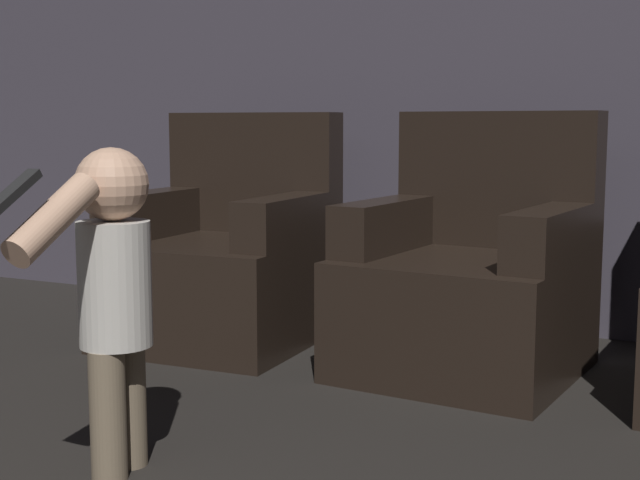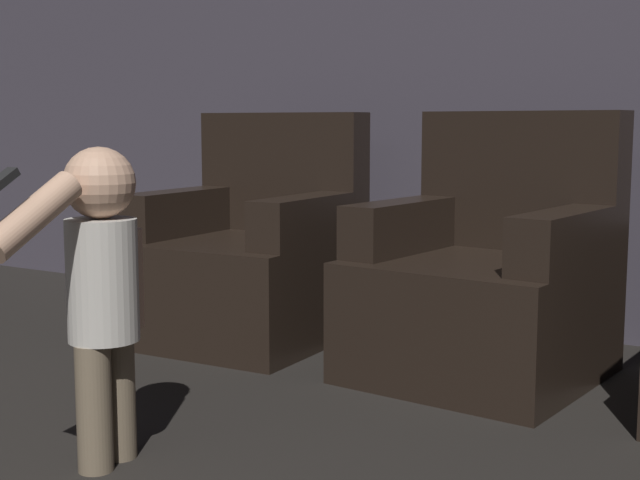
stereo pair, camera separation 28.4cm
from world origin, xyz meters
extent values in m
cube|color=#3D3842|center=(0.00, 4.50, 1.30)|extent=(8.40, 0.05, 2.60)
cube|color=black|center=(-0.90, 3.69, 0.22)|extent=(0.85, 0.88, 0.45)
cube|color=black|center=(-0.92, 4.03, 0.72)|extent=(0.82, 0.20, 0.55)
cube|color=black|center=(-1.23, 3.67, 0.55)|extent=(0.19, 0.69, 0.20)
cube|color=black|center=(-0.58, 3.70, 0.55)|extent=(0.19, 0.69, 0.20)
cube|color=black|center=(0.19, 3.69, 0.22)|extent=(0.88, 0.91, 0.45)
cube|color=black|center=(0.22, 4.03, 0.72)|extent=(0.83, 0.23, 0.55)
cube|color=black|center=(-0.13, 3.72, 0.55)|extent=(0.22, 0.70, 0.20)
cube|color=black|center=(0.52, 3.66, 0.55)|extent=(0.22, 0.70, 0.20)
cylinder|color=brown|center=(-0.35, 2.27, 0.18)|extent=(0.10, 0.10, 0.35)
cylinder|color=brown|center=(-0.36, 2.38, 0.18)|extent=(0.10, 0.10, 0.35)
cylinder|color=#B7B2A8|center=(-0.35, 2.33, 0.52)|extent=(0.19, 0.19, 0.34)
sphere|color=tan|center=(-0.35, 2.33, 0.79)|extent=(0.19, 0.19, 0.19)
cylinder|color=tan|center=(-0.37, 2.45, 0.51)|extent=(0.08, 0.08, 0.28)
cylinder|color=tan|center=(-0.34, 2.09, 0.72)|extent=(0.08, 0.28, 0.21)
camera|label=1|loc=(1.16, 0.48, 0.95)|focal=50.00mm
camera|label=2|loc=(1.41, 0.62, 0.95)|focal=50.00mm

